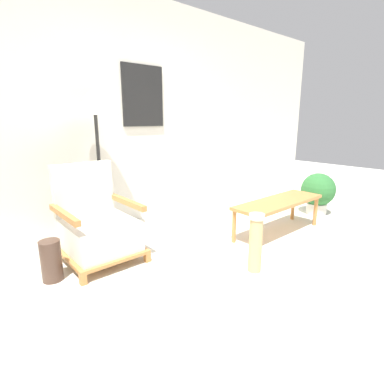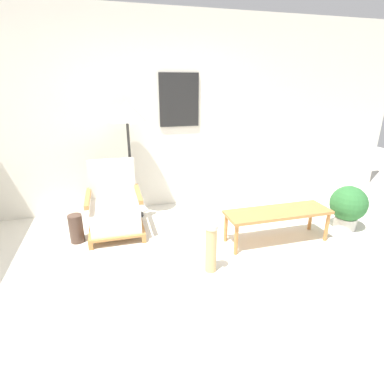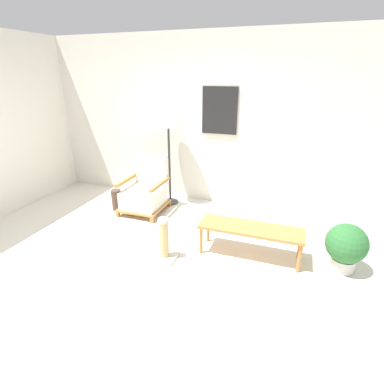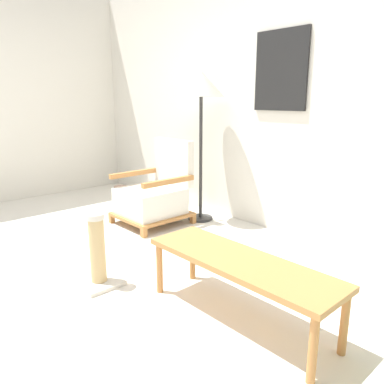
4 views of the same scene
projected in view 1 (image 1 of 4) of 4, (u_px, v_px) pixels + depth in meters
name	position (u px, v px, depth m)	size (l,w,h in m)	color
ground_plane	(264.00, 295.00, 2.23)	(14.00, 14.00, 0.00)	silver
wall_back	(117.00, 113.00, 3.50)	(8.00, 0.09, 2.70)	silver
armchair	(98.00, 228.00, 2.76)	(0.65, 0.69, 0.88)	#B2753D
floor_lamp	(95.00, 108.00, 2.98)	(0.48, 0.48, 1.57)	#2D2D2D
coffee_table	(279.00, 204.00, 3.37)	(1.23, 0.38, 0.39)	#B2753D
vase	(51.00, 261.00, 2.41)	(0.16, 0.16, 0.34)	#473328
potted_plant	(318.00, 192.00, 4.09)	(0.45, 0.45, 0.57)	beige
scratching_post	(255.00, 251.00, 2.49)	(0.28, 0.28, 0.53)	beige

